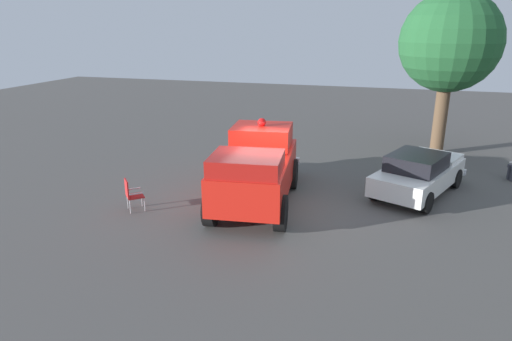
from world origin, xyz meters
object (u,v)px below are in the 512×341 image
(classic_hot_rod, at_px, (419,172))
(oak_tree_right, at_px, (450,43))
(lawn_chair_by_car, at_px, (131,193))
(vintage_fire_truck, at_px, (257,167))

(classic_hot_rod, height_order, oak_tree_right, oak_tree_right)
(classic_hot_rod, distance_m, oak_tree_right, 6.88)
(oak_tree_right, bearing_deg, classic_hot_rod, -10.62)
(lawn_chair_by_car, bearing_deg, oak_tree_right, 135.08)
(vintage_fire_truck, relative_size, classic_hot_rod, 1.30)
(vintage_fire_truck, xyz_separation_m, lawn_chair_by_car, (1.80, -3.52, -0.61))
(lawn_chair_by_car, distance_m, oak_tree_right, 14.19)
(classic_hot_rod, bearing_deg, oak_tree_right, 169.38)
(lawn_chair_by_car, bearing_deg, classic_hot_rod, 115.72)
(oak_tree_right, bearing_deg, lawn_chair_by_car, -44.92)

